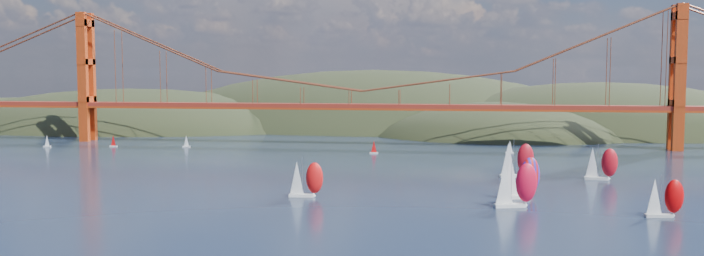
% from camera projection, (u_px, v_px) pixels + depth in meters
% --- Properties ---
extents(headlands, '(725.00, 225.00, 96.00)m').
position_uv_depth(headlands, '(470.00, 151.00, 369.79)').
color(headlands, black).
rests_on(headlands, ground).
extents(bridge, '(552.00, 12.00, 55.00)m').
position_uv_depth(bridge, '(358.00, 66.00, 276.54)').
color(bridge, maroon).
rests_on(bridge, ground).
extents(racer_0, '(8.22, 3.44, 9.37)m').
position_uv_depth(racer_0, '(305.00, 178.00, 161.39)').
color(racer_0, white).
rests_on(racer_0, ground).
extents(racer_1, '(9.77, 5.72, 10.95)m').
position_uv_depth(racer_1, '(515.00, 184.00, 149.06)').
color(racer_1, white).
rests_on(racer_1, ground).
extents(racer_2, '(7.78, 3.67, 8.78)m').
position_uv_depth(racer_2, '(664.00, 197.00, 138.70)').
color(racer_2, silver).
rests_on(racer_2, ground).
extents(racer_3, '(8.73, 3.92, 9.88)m').
position_uv_depth(racer_3, '(600.00, 163.00, 187.44)').
color(racer_3, silver).
rests_on(racer_3, ground).
extents(racer_5, '(9.57, 4.58, 10.79)m').
position_uv_depth(racer_5, '(516.00, 159.00, 191.77)').
color(racer_5, white).
rests_on(racer_5, ground).
extents(racer_rwb, '(9.77, 6.41, 10.93)m').
position_uv_depth(racer_rwb, '(520.00, 177.00, 159.42)').
color(racer_rwb, white).
rests_on(racer_rwb, ground).
extents(distant_boat_1, '(3.00, 2.00, 4.70)m').
position_uv_depth(distant_boat_1, '(47.00, 141.00, 271.61)').
color(distant_boat_1, silver).
rests_on(distant_boat_1, ground).
extents(distant_boat_2, '(3.00, 2.00, 4.70)m').
position_uv_depth(distant_boat_2, '(113.00, 141.00, 272.05)').
color(distant_boat_2, silver).
rests_on(distant_boat_2, ground).
extents(distant_boat_3, '(3.00, 2.00, 4.70)m').
position_uv_depth(distant_boat_3, '(186.00, 141.00, 270.56)').
color(distant_boat_3, silver).
rests_on(distant_boat_3, ground).
extents(distant_boat_8, '(3.00, 2.00, 4.70)m').
position_uv_depth(distant_boat_8, '(510.00, 147.00, 249.30)').
color(distant_boat_8, silver).
rests_on(distant_boat_8, ground).
extents(distant_boat_9, '(3.00, 2.00, 4.70)m').
position_uv_depth(distant_boat_9, '(374.00, 147.00, 248.97)').
color(distant_boat_9, silver).
rests_on(distant_boat_9, ground).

